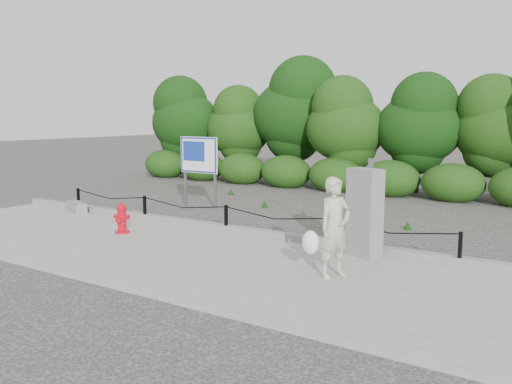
{
  "coord_description": "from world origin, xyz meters",
  "views": [
    {
      "loc": [
        7.05,
        -9.51,
        2.66
      ],
      "look_at": [
        0.67,
        0.2,
        1.0
      ],
      "focal_mm": 38.0,
      "sensor_mm": 36.0,
      "label": 1
    }
  ],
  "objects": [
    {
      "name": "ground",
      "position": [
        0.0,
        0.0,
        0.0
      ],
      "size": [
        90.0,
        90.0,
        0.0
      ],
      "primitive_type": "plane",
      "color": "#2D2B28",
      "rests_on": "ground"
    },
    {
      "name": "sidewalk",
      "position": [
        0.0,
        -2.0,
        0.04
      ],
      "size": [
        14.0,
        4.0,
        0.08
      ],
      "primitive_type": "cube",
      "color": "gray",
      "rests_on": "ground"
    },
    {
      "name": "curb",
      "position": [
        0.0,
        0.05,
        0.15
      ],
      "size": [
        14.0,
        0.22,
        0.14
      ],
      "primitive_type": "cube",
      "color": "slate",
      "rests_on": "sidewalk"
    },
    {
      "name": "chain_barrier",
      "position": [
        0.0,
        0.0,
        0.46
      ],
      "size": [
        10.06,
        0.06,
        0.6
      ],
      "color": "black",
      "rests_on": "sidewalk"
    },
    {
      "name": "treeline",
      "position": [
        0.8,
        8.93,
        2.65
      ],
      "size": [
        20.43,
        4.0,
        5.2
      ],
      "color": "black",
      "rests_on": "ground"
    },
    {
      "name": "fire_hydrant",
      "position": [
        -1.84,
        -1.37,
        0.4
      ],
      "size": [
        0.41,
        0.41,
        0.67
      ],
      "rotation": [
        0.0,
        0.0,
        0.38
      ],
      "color": "red",
      "rests_on": "sidewalk"
    },
    {
      "name": "pedestrian",
      "position": [
        3.45,
        -1.79,
        0.87
      ],
      "size": [
        0.79,
        0.7,
        1.62
      ],
      "rotation": [
        0.0,
        0.0,
        1.14
      ],
      "color": "#B1B098",
      "rests_on": "sidewalk"
    },
    {
      "name": "concrete_block",
      "position": [
        -4.77,
        -0.25,
        0.22
      ],
      "size": [
        0.91,
        0.6,
        0.27
      ],
      "primitive_type": "cube",
      "rotation": [
        0.0,
        0.0,
        -0.38
      ],
      "color": "slate",
      "rests_on": "sidewalk"
    },
    {
      "name": "utility_cabinet",
      "position": [
        3.36,
        -0.28,
        0.89
      ],
      "size": [
        0.7,
        0.55,
        1.79
      ],
      "rotation": [
        0.0,
        0.0,
        -0.35
      ],
      "color": "gray",
      "rests_on": "sidewalk"
    },
    {
      "name": "advertising_sign",
      "position": [
        -2.72,
        2.4,
        1.44
      ],
      "size": [
        1.28,
        0.13,
        2.04
      ],
      "rotation": [
        0.0,
        0.0,
        0.02
      ],
      "color": "slate",
      "rests_on": "ground"
    }
  ]
}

